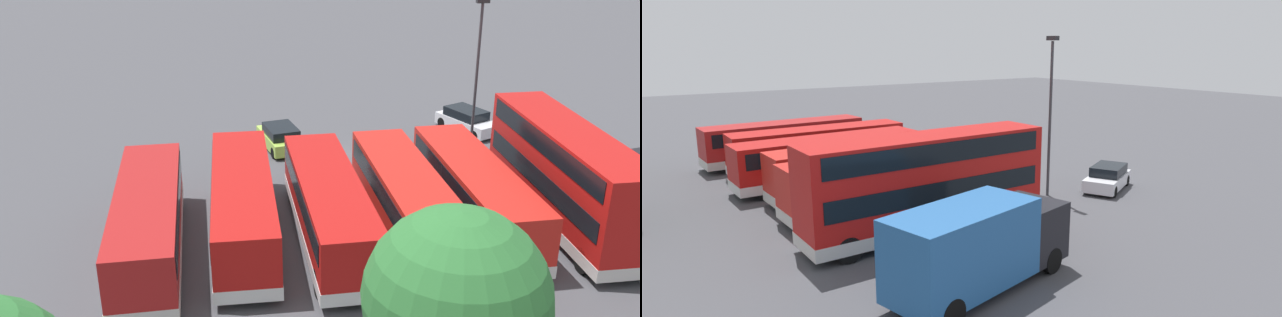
% 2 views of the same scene
% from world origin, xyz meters
% --- Properties ---
extents(ground_plane, '(140.00, 140.00, 0.00)m').
position_xyz_m(ground_plane, '(0.00, 0.00, 0.00)').
color(ground_plane, '#47474C').
extents(bus_double_decker_near_end, '(2.77, 11.70, 4.55)m').
position_xyz_m(bus_double_decker_near_end, '(-9.25, 8.87, 2.45)').
color(bus_double_decker_near_end, '#B71411').
rests_on(bus_double_decker_near_end, ground).
extents(bus_single_deck_second, '(2.98, 11.21, 2.95)m').
position_xyz_m(bus_single_deck_second, '(-5.16, 8.68, 1.62)').
color(bus_single_deck_second, red).
rests_on(bus_single_deck_second, ground).
extents(bus_single_deck_third, '(3.02, 10.59, 2.95)m').
position_xyz_m(bus_single_deck_third, '(-1.87, 8.73, 1.62)').
color(bus_single_deck_third, red).
rests_on(bus_single_deck_third, ground).
extents(bus_single_deck_fourth, '(3.00, 11.41, 2.95)m').
position_xyz_m(bus_single_deck_fourth, '(1.60, 9.36, 1.62)').
color(bus_single_deck_fourth, '#B71411').
rests_on(bus_single_deck_fourth, ground).
extents(bus_single_deck_fifth, '(2.69, 11.60, 2.95)m').
position_xyz_m(bus_single_deck_fifth, '(5.30, 8.62, 1.62)').
color(bus_single_deck_fifth, '#B71411').
rests_on(bus_single_deck_fifth, ground).
extents(bus_single_deck_sixth, '(3.10, 11.30, 2.95)m').
position_xyz_m(bus_single_deck_sixth, '(9.23, 9.76, 1.62)').
color(bus_single_deck_sixth, '#A51919').
rests_on(bus_single_deck_sixth, ground).
extents(box_truck_blue, '(4.11, 7.87, 3.20)m').
position_xyz_m(box_truck_blue, '(-15.22, 10.39, 1.71)').
color(box_truck_blue, '#235999').
rests_on(box_truck_blue, ground).
extents(car_hatchback_silver, '(2.65, 4.25, 1.43)m').
position_xyz_m(car_hatchback_silver, '(2.90, -2.12, 0.70)').
color(car_hatchback_silver, '#A5D14C').
rests_on(car_hatchback_silver, ground).
extents(car_small_green, '(3.40, 4.52, 1.43)m').
position_xyz_m(car_small_green, '(-8.97, -3.74, 0.70)').
color(car_small_green, silver).
rests_on(car_small_green, ground).
extents(lamp_post_tall, '(0.70, 0.30, 8.90)m').
position_xyz_m(lamp_post_tall, '(-7.91, 0.11, 5.14)').
color(lamp_post_tall, '#38383D').
rests_on(lamp_post_tall, ground).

